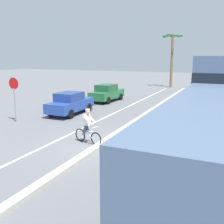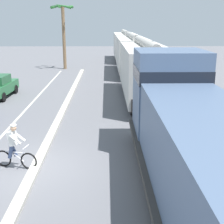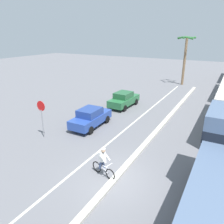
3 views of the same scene
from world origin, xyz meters
TOP-DOWN VIEW (x-y plane):
  - ground_plane at (0.00, 0.00)m, footprint 120.00×120.00m
  - median_curb at (0.00, 6.00)m, footprint 0.36×36.00m
  - lane_stripe at (-2.40, 6.00)m, footprint 0.14×36.00m
  - locomotive at (5.30, -1.58)m, footprint 3.10×11.61m
  - hopper_car_lead at (5.30, 10.57)m, footprint 2.90×10.60m
  - hopper_car_middle at (5.30, 22.17)m, footprint 2.90×10.60m
  - hopper_car_trailing at (5.30, 33.77)m, footprint 2.90×10.60m
  - cyclist at (-0.76, -0.04)m, footprint 1.68×0.57m
  - palm_tree_near at (-2.12, 25.54)m, footprint 2.59×2.76m

SIDE VIEW (x-z plane):
  - ground_plane at x=0.00m, z-range 0.00..0.00m
  - lane_stripe at x=-2.40m, z-range 0.00..0.01m
  - median_curb at x=0.00m, z-range 0.00..0.16m
  - cyclist at x=-0.76m, z-range -0.04..1.67m
  - locomotive at x=5.30m, z-range -0.30..3.90m
  - hopper_car_lead at x=5.30m, z-range -0.01..4.17m
  - hopper_car_middle at x=5.30m, z-range -0.01..4.17m
  - hopper_car_trailing at x=5.30m, z-range -0.01..4.17m
  - palm_tree_near at x=-2.12m, z-range 1.58..8.84m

